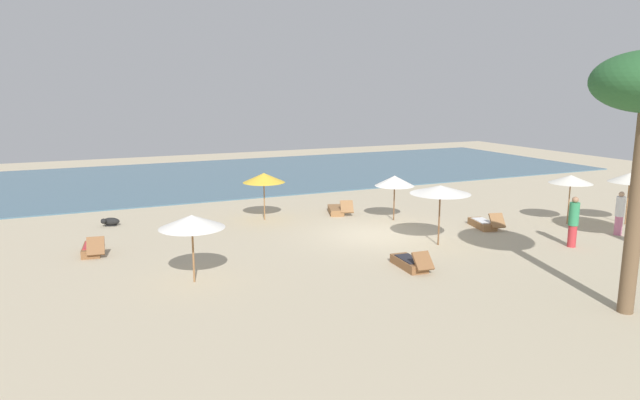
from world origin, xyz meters
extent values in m
plane|color=#BCAD8E|center=(0.00, 0.00, 0.00)|extent=(60.00, 60.00, 0.00)
cube|color=#476B7F|center=(0.00, 17.00, 0.03)|extent=(48.00, 16.00, 0.06)
cylinder|color=olive|center=(8.48, -1.74, 1.02)|extent=(0.05, 0.05, 2.04)
cone|color=silver|center=(8.48, -1.74, 1.92)|extent=(1.76, 1.76, 0.34)
cylinder|color=olive|center=(-2.98, 4.22, 1.01)|extent=(0.05, 0.05, 2.02)
cone|color=gold|center=(-2.98, 4.22, 1.86)|extent=(1.81, 1.81, 0.41)
cylinder|color=brown|center=(1.54, -2.21, 1.08)|extent=(0.06, 0.06, 2.17)
cone|color=white|center=(1.54, -2.21, 2.06)|extent=(2.19, 2.19, 0.30)
cylinder|color=brown|center=(2.12, 1.84, 0.96)|extent=(0.06, 0.06, 1.91)
cone|color=white|center=(2.12, 1.84, 1.74)|extent=(1.70, 1.70, 0.44)
cylinder|color=olive|center=(-7.49, -2.58, 0.99)|extent=(0.06, 0.06, 1.99)
cone|color=white|center=(-7.49, -2.58, 1.85)|extent=(1.93, 1.93, 0.39)
cylinder|color=olive|center=(10.63, -2.83, 1.07)|extent=(0.05, 0.05, 2.15)
cone|color=silver|center=(10.63, -2.83, 2.00)|extent=(1.70, 1.70, 0.39)
cube|color=brown|center=(-10.10, 1.85, 0.14)|extent=(0.79, 1.57, 0.28)
cube|color=brown|center=(-10.01, 1.15, 0.44)|extent=(0.62, 0.48, 0.58)
cube|color=#BF3338|center=(-10.10, 1.85, 0.30)|extent=(0.65, 1.11, 0.03)
cube|color=olive|center=(4.76, -0.78, 0.14)|extent=(0.94, 1.60, 0.28)
cube|color=olive|center=(4.92, -1.46, 0.42)|extent=(0.66, 0.59, 0.55)
cube|color=white|center=(4.76, -0.78, 0.30)|extent=(0.75, 1.14, 0.03)
cube|color=brown|center=(-0.92, -4.04, 0.14)|extent=(0.71, 1.54, 0.28)
cube|color=brown|center=(-0.87, -4.74, 0.41)|extent=(0.61, 0.55, 0.51)
cube|color=#26262D|center=(-0.92, -4.04, 0.30)|extent=(0.59, 1.08, 0.03)
cube|color=olive|center=(0.42, 4.12, 0.14)|extent=(1.06, 1.61, 0.28)
cube|color=olive|center=(0.65, 3.46, 0.42)|extent=(0.70, 0.66, 0.52)
cylinder|color=#BF3338|center=(5.79, -4.40, 0.40)|extent=(0.41, 0.41, 0.80)
cylinder|color=#338C59|center=(5.79, -4.40, 1.22)|extent=(0.48, 0.48, 0.83)
sphere|color=#A37556|center=(5.79, -4.40, 1.74)|extent=(0.23, 0.23, 0.23)
cylinder|color=#D17299|center=(8.82, -3.90, 0.37)|extent=(0.38, 0.38, 0.75)
cylinder|color=white|center=(8.82, -3.90, 1.14)|extent=(0.45, 0.45, 0.78)
sphere|color=tan|center=(8.82, -3.90, 1.62)|extent=(0.21, 0.21, 0.21)
cylinder|color=brown|center=(2.12, -9.44, 2.67)|extent=(0.39, 0.39, 5.34)
cube|color=black|center=(-9.18, 5.82, 0.02)|extent=(0.48, 0.36, 0.04)
ellipsoid|color=black|center=(-9.18, 5.82, 0.19)|extent=(0.77, 0.55, 0.32)
sphere|color=black|center=(-9.47, 5.70, 0.25)|extent=(0.22, 0.22, 0.22)
camera|label=1|loc=(-10.68, -18.76, 5.68)|focal=31.88mm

